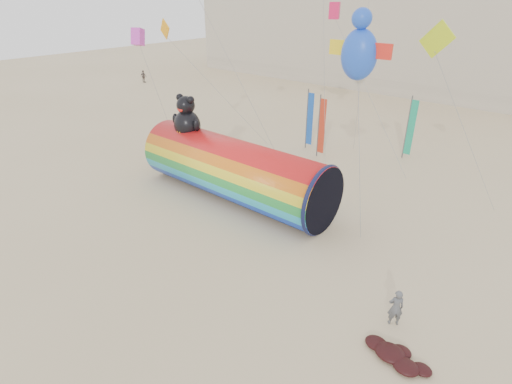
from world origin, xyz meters
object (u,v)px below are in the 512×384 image
Objects in this scene: hotel_building at (389,8)px; kite_handler at (396,307)px; windsock_assembly at (234,168)px; fabric_bundle at (395,355)px.

hotel_building is 34.80× the size of kite_handler.
hotel_building reaches higher than kite_handler.
windsock_assembly is at bearing -54.00° from kite_handler.
hotel_building is at bearing 101.78° from windsock_assembly.
windsock_assembly reaches higher than kite_handler.
kite_handler reaches higher than fabric_bundle.
hotel_building is 43.97m from windsock_assembly.
hotel_building is at bearing -100.77° from kite_handler.
windsock_assembly reaches higher than fabric_bundle.
windsock_assembly is 7.97× the size of kite_handler.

